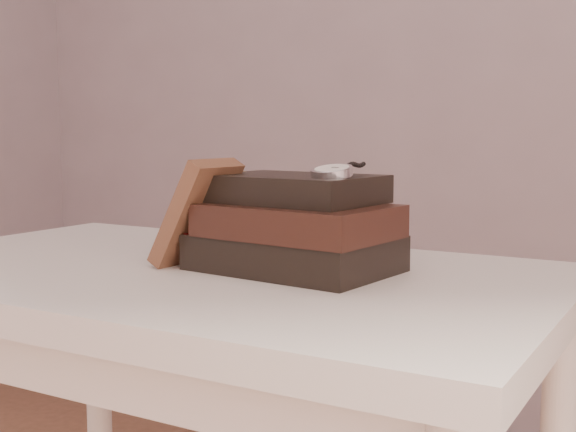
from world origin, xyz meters
The scene contains 5 objects.
table centered at (0.00, 0.35, 0.66)m, with size 1.00×0.60×0.75m.
book_stack centered at (0.13, 0.39, 0.81)m, with size 0.28×0.21×0.13m.
journal centered at (-0.01, 0.35, 0.83)m, with size 0.02×0.10×0.16m, color #45271A.
pocket_watch centered at (0.20, 0.37, 0.89)m, with size 0.06×0.16×0.02m.
eyeglasses centered at (0.05, 0.49, 0.82)m, with size 0.12×0.14×0.05m.
Camera 1 is at (0.63, -0.50, 0.94)m, focal length 47.06 mm.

